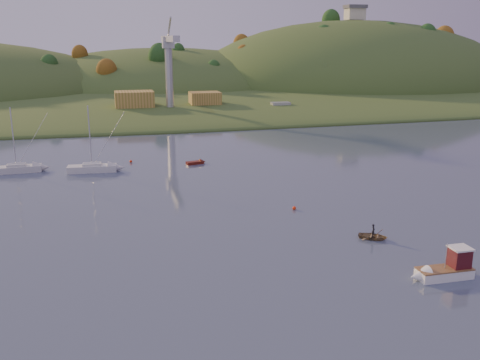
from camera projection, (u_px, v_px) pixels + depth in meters
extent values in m
plane|color=#343D55|center=(329.00, 323.00, 42.80)|extent=(500.00, 500.00, 0.00)
cube|color=#344C1E|center=(139.00, 85.00, 258.33)|extent=(620.00, 220.00, 1.50)
ellipsoid|color=#344C1E|center=(150.00, 100.00, 197.42)|extent=(640.00, 150.00, 7.00)
ellipsoid|color=#344C1E|center=(164.00, 88.00, 241.95)|extent=(140.00, 120.00, 36.00)
ellipsoid|color=#344C1E|center=(351.00, 87.00, 247.96)|extent=(150.00, 130.00, 60.00)
cube|color=beige|center=(355.00, 14.00, 239.60)|extent=(8.00, 6.00, 5.00)
cube|color=#595960|center=(355.00, 7.00, 238.78)|extent=(9.00, 7.00, 1.50)
cube|color=slate|center=(180.00, 111.00, 158.00)|extent=(42.00, 16.00, 2.40)
cube|color=olive|center=(134.00, 100.00, 154.94)|extent=(11.00, 8.00, 4.80)
cube|color=olive|center=(205.00, 99.00, 160.94)|extent=(9.00, 7.00, 4.00)
cylinder|color=#B7B7BC|center=(169.00, 77.00, 152.79)|extent=(2.20, 2.20, 18.00)
cube|color=#B7B7BC|center=(168.00, 42.00, 150.35)|extent=(3.20, 3.20, 3.20)
cube|color=#B7B7BC|center=(172.00, 39.00, 141.66)|extent=(1.80, 18.00, 1.60)
cube|color=#B7B7BC|center=(166.00, 39.00, 154.78)|extent=(1.80, 10.00, 1.60)
cube|color=white|center=(444.00, 273.00, 50.65)|extent=(5.32, 1.95, 0.95)
cone|color=white|center=(419.00, 276.00, 50.04)|extent=(1.87, 1.92, 1.91)
cube|color=brown|center=(445.00, 269.00, 50.52)|extent=(5.32, 2.00, 0.13)
cube|color=#491117|center=(459.00, 258.00, 50.62)|extent=(1.71, 1.60, 1.91)
cube|color=white|center=(461.00, 248.00, 50.36)|extent=(1.92, 1.82, 0.16)
cylinder|color=silver|center=(446.00, 256.00, 50.20)|extent=(0.10, 0.10, 2.54)
cube|color=silver|center=(17.00, 169.00, 90.60)|extent=(8.10, 2.85, 1.10)
cube|color=silver|center=(16.00, 166.00, 90.45)|extent=(3.09, 1.96, 0.70)
cylinder|color=silver|center=(13.00, 137.00, 89.18)|extent=(0.18, 0.18, 9.97)
cylinder|color=silver|center=(16.00, 164.00, 90.38)|extent=(3.19, 0.30, 0.12)
cylinder|color=silver|center=(16.00, 164.00, 90.36)|extent=(2.81, 0.52, 0.36)
cube|color=silver|center=(92.00, 169.00, 90.98)|extent=(8.29, 3.03, 1.12)
cube|color=silver|center=(92.00, 165.00, 90.82)|extent=(3.18, 2.05, 0.71)
cylinder|color=silver|center=(90.00, 136.00, 89.53)|extent=(0.18, 0.18, 10.17)
cylinder|color=silver|center=(92.00, 164.00, 90.76)|extent=(3.26, 0.36, 0.12)
cylinder|color=silver|center=(92.00, 163.00, 90.73)|extent=(2.87, 0.57, 0.36)
imported|color=#947A51|center=(373.00, 236.00, 60.55)|extent=(3.98, 3.70, 0.67)
imported|color=black|center=(373.00, 233.00, 60.44)|extent=(0.61, 0.67, 1.53)
cube|color=#59160C|center=(195.00, 163.00, 96.60)|extent=(3.31, 1.94, 0.52)
cone|color=#59160C|center=(203.00, 162.00, 97.30)|extent=(1.35, 1.46, 1.24)
cube|color=#4F5968|center=(280.00, 111.00, 161.42)|extent=(13.32, 4.87, 1.71)
cube|color=#B7B7BC|center=(280.00, 106.00, 161.06)|extent=(5.72, 2.90, 2.28)
sphere|color=#FA320D|center=(294.00, 208.00, 70.85)|extent=(0.50, 0.50, 0.50)
sphere|color=#FA320D|center=(131.00, 161.00, 97.66)|extent=(0.50, 0.50, 0.50)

